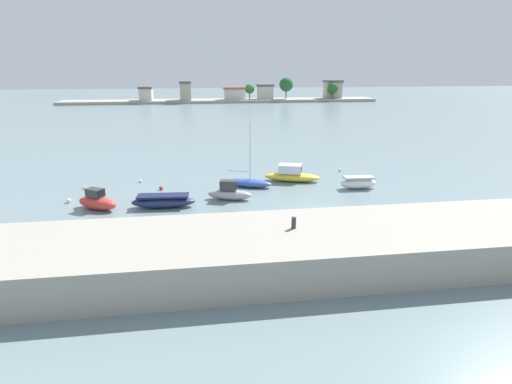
% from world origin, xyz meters
% --- Properties ---
extents(ground_plane, '(400.00, 400.00, 0.00)m').
position_xyz_m(ground_plane, '(0.00, 0.00, 0.00)').
color(ground_plane, slate).
extents(seawall_embankment, '(90.83, 7.32, 2.19)m').
position_xyz_m(seawall_embankment, '(0.00, -8.20, 1.10)').
color(seawall_embankment, '#9E998C').
rests_on(seawall_embankment, ground).
extents(mooring_bollard, '(0.26, 0.26, 0.66)m').
position_xyz_m(mooring_bollard, '(-3.89, -7.79, 2.52)').
color(mooring_bollard, '#2D2D33').
rests_on(mooring_bollard, seawall_embankment).
extents(moored_boat_0, '(3.86, 3.21, 1.70)m').
position_xyz_m(moored_boat_0, '(-17.22, 3.93, 0.63)').
color(moored_boat_0, '#C63833').
rests_on(moored_boat_0, ground).
extents(moored_boat_1, '(5.22, 1.88, 1.05)m').
position_xyz_m(moored_boat_1, '(-12.00, 3.62, 0.50)').
color(moored_boat_1, navy).
rests_on(moored_boat_1, ground).
extents(moored_boat_2, '(4.01, 2.21, 1.71)m').
position_xyz_m(moored_boat_2, '(-6.48, 4.87, 0.61)').
color(moored_boat_2, '#9E9EA3').
rests_on(moored_boat_2, ground).
extents(moored_boat_3, '(4.70, 3.16, 6.14)m').
position_xyz_m(moored_boat_3, '(-4.33, 8.60, 0.41)').
color(moored_boat_3, '#3856A8').
rests_on(moored_boat_3, ground).
extents(moored_boat_4, '(5.82, 3.33, 1.69)m').
position_xyz_m(moored_boat_4, '(0.18, 9.98, 0.63)').
color(moored_boat_4, yellow).
rests_on(moored_boat_4, ground).
extents(moored_boat_5, '(3.52, 1.42, 1.15)m').
position_xyz_m(moored_boat_5, '(5.79, 6.50, 0.55)').
color(moored_boat_5, white).
rests_on(moored_boat_5, ground).
extents(mooring_buoy_0, '(0.32, 0.32, 0.32)m').
position_xyz_m(mooring_buoy_0, '(6.38, 13.22, 0.16)').
color(mooring_buoy_0, white).
rests_on(mooring_buoy_0, ground).
extents(mooring_buoy_1, '(0.30, 0.30, 0.30)m').
position_xyz_m(mooring_buoy_1, '(-14.77, 11.69, 0.15)').
color(mooring_buoy_1, white).
rests_on(mooring_buoy_1, ground).
extents(mooring_buoy_2, '(0.38, 0.38, 0.38)m').
position_xyz_m(mooring_buoy_2, '(-20.00, 5.99, 0.19)').
color(mooring_buoy_2, white).
rests_on(mooring_buoy_2, ground).
extents(mooring_buoy_3, '(0.25, 0.25, 0.25)m').
position_xyz_m(mooring_buoy_3, '(-19.74, 10.10, 0.13)').
color(mooring_buoy_3, yellow).
rests_on(mooring_buoy_3, ground).
extents(mooring_buoy_4, '(0.37, 0.37, 0.37)m').
position_xyz_m(mooring_buoy_4, '(-12.55, 8.72, 0.19)').
color(mooring_buoy_4, red).
rests_on(mooring_buoy_4, ground).
extents(distant_shoreline, '(99.98, 10.18, 7.64)m').
position_xyz_m(distant_shoreline, '(4.27, 107.54, 1.89)').
color(distant_shoreline, '#9E998C').
rests_on(distant_shoreline, ground).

